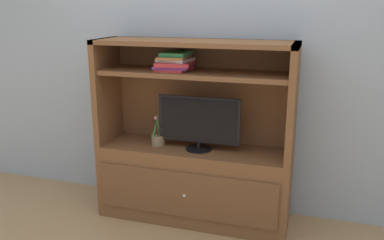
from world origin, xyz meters
name	(u,v)px	position (x,y,z in m)	size (l,w,h in m)	color
painted_rear_wall	(206,48)	(0.00, 0.75, 1.40)	(6.00, 0.10, 2.80)	#9EA8B2
media_console	(194,163)	(0.00, 0.41, 0.49)	(1.58, 0.49, 1.49)	brown
tv_monitor	(199,122)	(0.05, 0.37, 0.86)	(0.67, 0.21, 0.44)	black
potted_plant	(158,139)	(-0.30, 0.38, 0.68)	(0.11, 0.12, 0.26)	#8C7251
magazine_stack	(175,61)	(-0.16, 0.41, 1.33)	(0.31, 0.35, 0.15)	red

